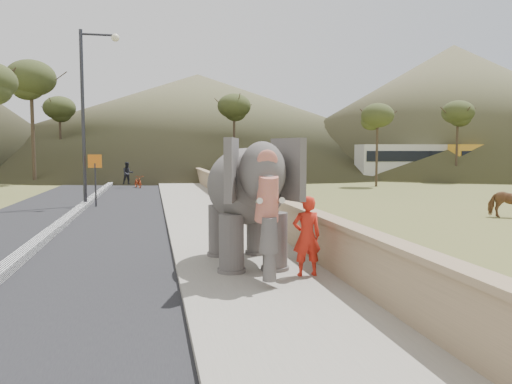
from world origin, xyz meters
TOP-DOWN VIEW (x-y plane):
  - ground at (0.00, 0.00)m, footprint 160.00×160.00m
  - road at (-5.00, 10.00)m, footprint 7.00×120.00m
  - median at (-5.00, 10.00)m, footprint 0.35×120.00m
  - walkway at (0.00, 10.00)m, footprint 3.00×120.00m
  - parapet at (1.65, 10.00)m, footprint 0.30×120.00m
  - lamppost at (-4.69, 17.71)m, footprint 1.76×0.36m
  - signboard at (-4.50, 17.37)m, footprint 0.60×0.08m
  - cow at (11.47, 10.33)m, footprint 1.67×1.29m
  - distant_car at (20.60, 35.91)m, footprint 4.46×2.42m
  - bus_white at (21.16, 33.97)m, footprint 11.16×3.31m
  - bus_orange at (28.46, 33.60)m, footprint 11.28×4.69m
  - hill_right at (36.00, 52.00)m, footprint 56.00×56.00m
  - hill_far at (5.00, 70.00)m, footprint 80.00×80.00m
  - elephant_and_man at (0.02, 4.26)m, footprint 2.17×3.65m
  - motorcyclist at (-3.24, 28.92)m, footprint 1.61×1.71m
  - trees at (1.18, 28.51)m, footprint 47.73×42.53m

SIDE VIEW (x-z plane):
  - ground at x=0.00m, z-range 0.00..0.00m
  - road at x=-5.00m, z-range 0.00..0.03m
  - walkway at x=0.00m, z-range 0.00..0.15m
  - median at x=-5.00m, z-range 0.00..0.22m
  - parapet at x=1.65m, z-range 0.00..1.10m
  - cow at x=11.47m, z-range 0.00..1.28m
  - motorcyclist at x=-3.24m, z-range -0.19..1.61m
  - distant_car at x=20.60m, z-range 0.00..1.44m
  - elephant_and_man at x=0.02m, z-range 0.14..2.76m
  - bus_white at x=21.16m, z-range 0.00..3.10m
  - bus_orange at x=28.46m, z-range 0.00..3.10m
  - signboard at x=-4.50m, z-range 0.44..2.84m
  - trees at x=1.18m, z-range -0.78..8.84m
  - lamppost at x=-4.69m, z-range 0.87..8.87m
  - hill_far at x=5.00m, z-range 0.00..14.00m
  - hill_right at x=36.00m, z-range 0.00..16.00m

